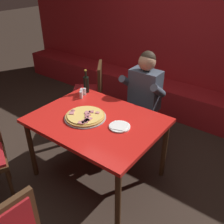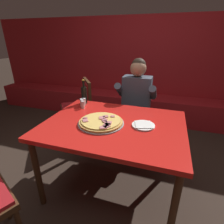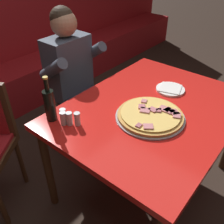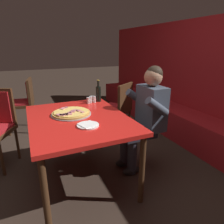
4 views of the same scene
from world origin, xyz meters
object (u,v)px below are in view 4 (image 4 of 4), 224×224
Objects in this scene: beer_bottle at (98,93)px; dining_chair_by_booth at (24,100)px; shaker_oregano at (94,100)px; shaker_black_pepper at (90,100)px; main_dining_table at (79,124)px; plate_white_paper at (88,125)px; pizza at (71,113)px; shaker_red_pepper_flakes at (88,101)px; diner_seated_blue_shirt at (145,114)px; dining_chair_far_left at (118,106)px; shaker_parmesan at (92,99)px.

dining_chair_by_booth is at bearing -143.71° from beer_bottle.
dining_chair_by_booth is (-1.32, -0.87, -0.23)m from shaker_oregano.
beer_bottle is 3.40× the size of shaker_black_pepper.
plate_white_paper is at bearing 4.18° from main_dining_table.
pizza is 5.05× the size of shaker_black_pepper.
beer_bottle is at bearing 153.37° from plate_white_paper.
shaker_red_pepper_flakes is 0.09× the size of dining_chair_by_booth.
main_dining_table is 1.03× the size of diner_seated_blue_shirt.
shaker_red_pepper_flakes reaches higher than pizza.
dining_chair_far_left is at bearing 121.12° from shaker_black_pepper.
beer_bottle is at bearing 110.37° from shaker_red_pepper_flakes.
shaker_parmesan is 0.07× the size of diner_seated_blue_shirt.
pizza is at bearing -155.15° from main_dining_table.
beer_bottle reaches higher than shaker_black_pepper.
main_dining_table is at bearing -175.82° from plate_white_paper.
beer_bottle is (-0.40, 0.47, 0.09)m from pizza.
plate_white_paper is at bearing -20.97° from shaker_parmesan.
dining_chair_far_left is (-0.32, 0.45, -0.32)m from beer_bottle.
beer_bottle reaches higher than main_dining_table.
diner_seated_blue_shirt is at bearing 78.92° from pizza.
diner_seated_blue_shirt is at bearing 40.97° from shaker_parmesan.
plate_white_paper is 0.89m from beer_bottle.
plate_white_paper is 0.80m from shaker_black_pepper.
dining_chair_far_left reaches higher than shaker_black_pepper.
diner_seated_blue_shirt is 2.28m from dining_chair_by_booth.
main_dining_table is 0.60m from shaker_parmesan.
dining_chair_by_booth is (-1.35, -0.78, -0.23)m from shaker_red_pepper_flakes.
shaker_red_pepper_flakes is at bearing -73.57° from shaker_oregano.
dining_chair_far_left is (-0.71, 0.92, -0.23)m from pizza.
dining_chair_far_left is at bearing 175.65° from diner_seated_blue_shirt.
main_dining_table is at bearing -32.53° from shaker_parmesan.
shaker_black_pepper is 0.74m from diner_seated_blue_shirt.
beer_bottle reaches higher than shaker_red_pepper_flakes.
diner_seated_blue_shirt reaches higher than pizza.
shaker_red_pepper_flakes is at bearing 30.04° from dining_chair_by_booth.
shaker_black_pepper is at bearing -58.88° from dining_chair_far_left.
shaker_parmesan and shaker_red_pepper_flakes have the same top height.
beer_bottle is (-0.51, 0.41, 0.19)m from main_dining_table.
beer_bottle is at bearing -54.99° from dining_chair_far_left.
shaker_parmesan is 0.74m from diner_seated_blue_shirt.
pizza is at bearing -43.52° from shaker_parmesan.
shaker_parmesan and shaker_black_pepper have the same top height.
dining_chair_by_booth is (-1.30, -0.85, -0.23)m from shaker_parmesan.
diner_seated_blue_shirt is 0.90m from dining_chair_far_left.
shaker_parmesan is at bearing 125.80° from shaker_black_pepper.
main_dining_table is 1.88m from dining_chair_by_booth.
shaker_black_pepper is 0.07× the size of diner_seated_blue_shirt.
dining_chair_far_left is (-0.33, 0.55, -0.25)m from shaker_parmesan.
dining_chair_by_booth is (-1.32, -0.82, -0.23)m from shaker_black_pepper.
beer_bottle is at bearing 104.58° from shaker_black_pepper.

